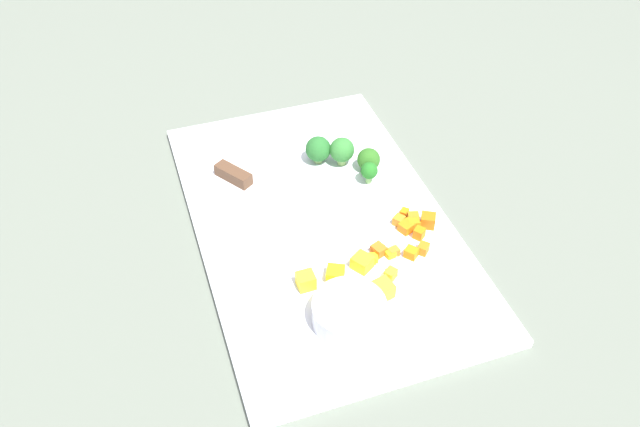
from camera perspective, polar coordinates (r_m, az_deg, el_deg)
The scene contains 26 objects.
ground_plane at distance 0.91m, azimuth -0.00°, elevation -1.01°, with size 4.00×4.00×0.00m, color #616A5D.
cutting_board at distance 0.90m, azimuth -0.00°, elevation -0.74°, with size 0.55×0.34×0.01m, color white.
prep_bowl at distance 0.77m, azimuth 2.57°, elevation -8.65°, with size 0.09×0.09×0.03m, color #B5B9C1.
chef_knife at distance 0.92m, azimuth -3.23°, elevation 0.94°, with size 0.31×0.22×0.02m.
carrot_dice_0 at distance 0.90m, azimuth 8.14°, elevation -0.37°, with size 0.01×0.01×0.01m, color orange.
carrot_dice_1 at distance 0.86m, azimuth 9.01°, elevation -3.05°, with size 0.02×0.01×0.01m, color orange.
carrot_dice_2 at distance 0.85m, azimuth 7.98°, elevation -3.42°, with size 0.02×0.01×0.01m, color orange.
carrot_dice_3 at distance 0.89m, azimuth 8.20°, elevation -0.86°, with size 0.01×0.02×0.01m, color orange.
carrot_dice_4 at distance 0.91m, azimuth 7.38°, elevation 0.06°, with size 0.01×0.01×0.01m, color orange.
carrot_dice_5 at distance 0.89m, azimuth 7.57°, elevation -1.18°, with size 0.02×0.02×0.01m, color orange.
carrot_dice_6 at distance 0.89m, azimuth 6.91°, elevation -0.61°, with size 0.01×0.01×0.01m, color orange.
carrot_dice_7 at distance 0.90m, azimuth 9.42°, elevation -0.61°, with size 0.02×0.02×0.02m, color orange.
carrot_dice_8 at distance 0.85m, azimuth 5.14°, elevation -3.25°, with size 0.02×0.02×0.02m, color orange.
carrot_dice_9 at distance 0.85m, azimuth 6.45°, elevation -3.37°, with size 0.01×0.01×0.01m, color orange.
carrot_dice_10 at distance 0.88m, azimuth 8.66°, elevation -1.72°, with size 0.01×0.01×0.01m, color orange.
pepper_dice_0 at distance 0.83m, azimuth 3.72°, elevation -4.29°, with size 0.02×0.02×0.02m, color yellow.
pepper_dice_1 at distance 0.85m, azimuth 6.13°, elevation -3.59°, with size 0.01×0.01×0.01m, color yellow.
pepper_dice_2 at distance 0.80m, azimuth 5.51°, elevation -6.63°, with size 0.02×0.02×0.02m, color yellow.
pepper_dice_3 at distance 0.83m, azimuth 6.20°, elevation -5.29°, with size 0.01×0.01×0.01m, color yellow.
pepper_dice_4 at distance 0.82m, azimuth 1.36°, elevation -5.32°, with size 0.02×0.02×0.02m, color yellow.
pepper_dice_5 at distance 0.84m, azimuth 4.60°, elevation -3.95°, with size 0.01×0.01×0.01m, color yellow.
pepper_dice_6 at distance 0.81m, azimuth -1.24°, elevation -5.90°, with size 0.02×0.02×0.02m, color yellow.
broccoli_floret_0 at distance 0.97m, azimuth 4.27°, elevation 4.72°, with size 0.03×0.03×0.04m.
broccoli_floret_1 at distance 0.98m, azimuth -0.16°, elevation 5.63°, with size 0.04×0.04×0.04m.
broccoli_floret_2 at distance 0.98m, azimuth 1.93°, elevation 5.55°, with size 0.04×0.04×0.04m.
broccoli_floret_3 at distance 0.95m, azimuth 4.32°, elevation 3.71°, with size 0.02×0.02×0.03m.
Camera 1 is at (0.62, -0.21, 0.63)m, focal length 36.60 mm.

